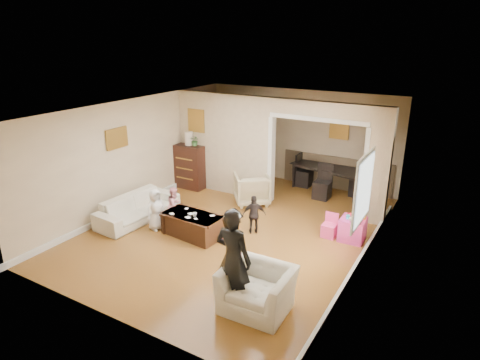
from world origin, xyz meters
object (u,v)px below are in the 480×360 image
Objects in this scene: armchair_back at (252,189)px; sofa at (138,208)px; child_kneel_b at (175,205)px; dresser at (190,166)px; coffee_table at (193,225)px; armchair_front at (257,289)px; play_table at (352,229)px; cyan_cup at (348,217)px; table_lamp at (189,138)px; child_toddler at (254,215)px; coffee_cup at (195,215)px; adult_person at (233,259)px; dining_table at (331,178)px; child_kneel_a at (156,209)px.

sofa is at bearing 12.04° from armchair_back.
dresser is at bearing 14.56° from child_kneel_b.
coffee_table is at bearing -126.85° from child_kneel_b.
armchair_front is 3.02m from play_table.
child_kneel_b is (1.09, -2.02, -0.18)m from dresser.
play_table is at bearing 26.57° from cyan_cup.
armchair_back is at bearing 118.01° from armchair_front.
table_lamp is (-4.09, 3.80, 1.04)m from armchair_front.
sofa is at bearing -17.63° from child_toddler.
coffee_cup is 0.11× the size of child_toddler.
armchair_back is 1.65m from child_toddler.
cyan_cup is at bearing -102.67° from adult_person.
coffee_table is 0.30m from coffee_cup.
play_table is at bearing -104.13° from adult_person.
armchair_back is (1.75, 2.16, 0.09)m from sofa.
cyan_cup reaches higher than play_table.
table_lamp reaches higher than cyan_cup.
adult_person is (3.50, -1.63, 0.54)m from sofa.
cyan_cup reaches higher than coffee_table.
coffee_table is 1.49× the size of child_toddler.
dining_table reaches higher than cyan_cup.
adult_person is at bearing -157.95° from armchair_front.
dresser reaches higher than coffee_table.
coffee_cup is at bearing -100.44° from dining_table.
child_kneel_b is at bearing -61.79° from table_lamp.
adult_person is at bearing -76.15° from dining_table.
sofa is 24.64× the size of cyan_cup.
play_table is (4.72, -0.85, -1.14)m from table_lamp.
armchair_back is at bearing 84.33° from coffee_table.
adult_person is at bearing 77.60° from child_toddler.
coffee_cup is (-0.12, -2.22, 0.13)m from armchair_back.
dresser is at bearing 10.35° from sofa.
armchair_back is 1.70× the size of play_table.
dining_table is 4.36m from child_kneel_b.
dining_table is 2.37× the size of child_toddler.
child_kneel_b reaches higher than cyan_cup.
coffee_table is at bearing -101.92° from dining_table.
coffee_table is at bearing -63.64° from child_kneel_a.
child_kneel_a is 1.09× the size of child_toddler.
coffee_cup is at bearing -88.01° from sofa.
play_table is at bearing -52.11° from dining_table.
sofa is at bearing 95.65° from child_kneel_b.
coffee_table is 3.29m from play_table.
dresser is 3.32× the size of table_lamp.
sofa is 2.57m from table_lamp.
coffee_cup reaches higher than cyan_cup.
coffee_cup is 2.47m from adult_person.
child_kneel_a is (-2.82, 1.47, -0.37)m from adult_person.
play_table is at bearing -50.40° from child_kneel_a.
table_lamp is 2.80m from child_kneel_a.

